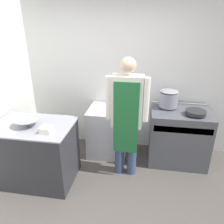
# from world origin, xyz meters

# --- Properties ---
(ground_plane) EXTENTS (14.00, 14.00, 0.00)m
(ground_plane) POSITION_xyz_m (0.00, 0.00, 0.00)
(ground_plane) COLOR #4C4742
(wall_back) EXTENTS (8.00, 0.05, 2.70)m
(wall_back) POSITION_xyz_m (0.00, 1.79, 1.35)
(wall_back) COLOR white
(wall_back) RESTS_ON ground_plane
(wall_left) EXTENTS (0.05, 8.00, 2.70)m
(wall_left) POSITION_xyz_m (-1.64, 1.00, 1.35)
(wall_left) COLOR white
(wall_left) RESTS_ON ground_plane
(prep_counter) EXTENTS (1.11, 0.77, 0.91)m
(prep_counter) POSITION_xyz_m (-1.00, 0.54, 0.46)
(prep_counter) COLOR #2D2D33
(prep_counter) RESTS_ON ground_plane
(stove) EXTENTS (0.93, 0.68, 0.93)m
(stove) POSITION_xyz_m (1.10, 1.37, 0.46)
(stove) COLOR #4C4F56
(stove) RESTS_ON ground_plane
(fridge_unit) EXTENTS (0.66, 0.64, 0.85)m
(fridge_unit) POSITION_xyz_m (-0.09, 1.41, 0.43)
(fridge_unit) COLOR silver
(fridge_unit) RESTS_ON ground_plane
(person_cook) EXTENTS (0.61, 0.24, 1.81)m
(person_cook) POSITION_xyz_m (0.27, 0.89, 1.03)
(person_cook) COLOR #38476B
(person_cook) RESTS_ON ground_plane
(mixing_bowl) EXTENTS (0.34, 0.34, 0.10)m
(mixing_bowl) POSITION_xyz_m (-1.05, 0.51, 0.96)
(mixing_bowl) COLOR gray
(mixing_bowl) RESTS_ON prep_counter
(plastic_tub) EXTENTS (0.14, 0.14, 0.08)m
(plastic_tub) POSITION_xyz_m (-0.71, 0.38, 0.95)
(plastic_tub) COLOR silver
(plastic_tub) RESTS_ON prep_counter
(stock_pot) EXTENTS (0.29, 0.29, 0.29)m
(stock_pot) POSITION_xyz_m (0.89, 1.49, 1.07)
(stock_pot) COLOR gray
(stock_pot) RESTS_ON stove
(saute_pan) EXTENTS (0.30, 0.30, 0.05)m
(saute_pan) POSITION_xyz_m (1.28, 1.25, 0.96)
(saute_pan) COLOR #262628
(saute_pan) RESTS_ON stove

